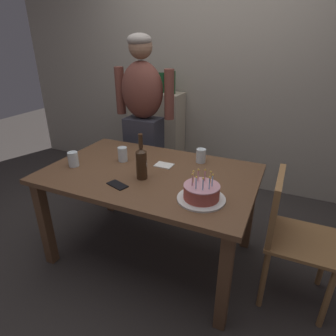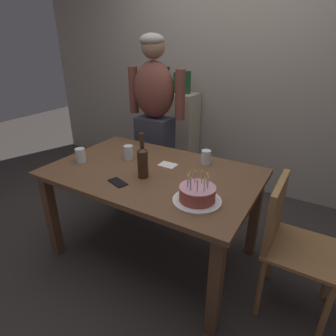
# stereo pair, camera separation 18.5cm
# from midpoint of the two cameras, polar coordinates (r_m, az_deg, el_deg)

# --- Properties ---
(ground_plane) EXTENTS (10.00, 10.00, 0.00)m
(ground_plane) POSITION_cam_midpoint_polar(r_m,az_deg,el_deg) (2.45, -0.52, -16.50)
(ground_plane) COLOR #332D2B
(back_wall) EXTENTS (5.20, 0.10, 2.60)m
(back_wall) POSITION_cam_midpoint_polar(r_m,az_deg,el_deg) (3.28, 14.29, 18.50)
(back_wall) COLOR #9E9384
(back_wall) RESTS_ON ground_plane
(dining_table) EXTENTS (1.50, 0.96, 0.74)m
(dining_table) POSITION_cam_midpoint_polar(r_m,az_deg,el_deg) (2.08, -0.59, -3.05)
(dining_table) COLOR brown
(dining_table) RESTS_ON ground_plane
(birthday_cake) EXTENTS (0.29, 0.29, 0.18)m
(birthday_cake) POSITION_cam_midpoint_polar(r_m,az_deg,el_deg) (1.66, 9.11, -5.44)
(birthday_cake) COLOR white
(birthday_cake) RESTS_ON dining_table
(water_glass_near) EXTENTS (0.07, 0.07, 0.11)m
(water_glass_near) POSITION_cam_midpoint_polar(r_m,az_deg,el_deg) (2.23, -5.65, 3.10)
(water_glass_near) COLOR silver
(water_glass_near) RESTS_ON dining_table
(water_glass_far) EXTENTS (0.07, 0.07, 0.11)m
(water_glass_far) POSITION_cam_midpoint_polar(r_m,az_deg,el_deg) (2.17, 10.10, 2.13)
(water_glass_far) COLOR silver
(water_glass_far) RESTS_ON dining_table
(water_glass_side) EXTENTS (0.08, 0.08, 0.11)m
(water_glass_side) POSITION_cam_midpoint_polar(r_m,az_deg,el_deg) (2.24, -15.07, 2.45)
(water_glass_side) COLOR silver
(water_glass_side) RESTS_ON dining_table
(wine_bottle) EXTENTS (0.07, 0.07, 0.32)m
(wine_bottle) POSITION_cam_midpoint_polar(r_m,az_deg,el_deg) (1.90, -2.34, 1.34)
(wine_bottle) COLOR #382314
(wine_bottle) RESTS_ON dining_table
(cell_phone) EXTENTS (0.16, 0.11, 0.01)m
(cell_phone) POSITION_cam_midpoint_polar(r_m,az_deg,el_deg) (1.88, -7.40, -2.96)
(cell_phone) COLOR black
(cell_phone) RESTS_ON dining_table
(napkin_stack) EXTENTS (0.13, 0.10, 0.01)m
(napkin_stack) POSITION_cam_midpoint_polar(r_m,az_deg,el_deg) (2.12, 2.45, 0.53)
(napkin_stack) COLOR white
(napkin_stack) RESTS_ON dining_table
(person_man_bearded) EXTENTS (0.61, 0.27, 1.66)m
(person_man_bearded) POSITION_cam_midpoint_polar(r_m,az_deg,el_deg) (2.77, -0.79, 9.20)
(person_man_bearded) COLOR #33333D
(person_man_bearded) RESTS_ON ground_plane
(dining_chair) EXTENTS (0.42, 0.42, 0.87)m
(dining_chair) POSITION_cam_midpoint_polar(r_m,az_deg,el_deg) (1.93, 25.83, -12.68)
(dining_chair) COLOR olive
(dining_chair) RESTS_ON ground_plane
(shelf_cabinet) EXTENTS (0.62, 0.30, 1.33)m
(shelf_cabinet) POSITION_cam_midpoint_polar(r_m,az_deg,el_deg) (3.47, 2.25, 6.70)
(shelf_cabinet) COLOR tan
(shelf_cabinet) RESTS_ON ground_plane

